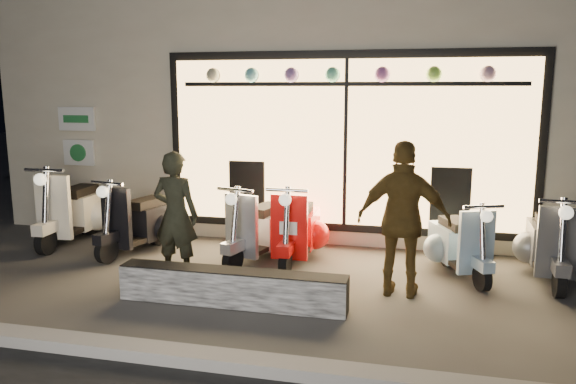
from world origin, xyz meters
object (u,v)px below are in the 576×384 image
(graffiti_barrier, at_px, (232,288))
(scooter_red, at_px, (298,229))
(scooter_silver, at_px, (264,228))
(woman, at_px, (404,220))
(man, at_px, (176,215))

(graffiti_barrier, relative_size, scooter_red, 1.72)
(scooter_silver, distance_m, woman, 2.24)
(scooter_red, bearing_deg, woman, -37.83)
(woman, bearing_deg, man, 3.76)
(graffiti_barrier, bearing_deg, scooter_silver, 94.43)
(graffiti_barrier, distance_m, man, 1.37)
(woman, bearing_deg, scooter_silver, -24.26)
(graffiti_barrier, xyz_separation_m, scooter_silver, (-0.14, 1.77, 0.22))
(man, bearing_deg, graffiti_barrier, 145.70)
(scooter_silver, distance_m, scooter_red, 0.48)
(scooter_silver, xyz_separation_m, scooter_red, (0.47, 0.08, 0.01))
(scooter_red, relative_size, woman, 0.83)
(scooter_red, relative_size, man, 0.93)
(man, height_order, woman, woman)
(man, bearing_deg, woman, -177.38)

